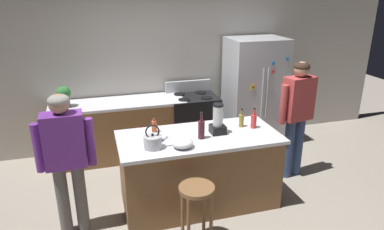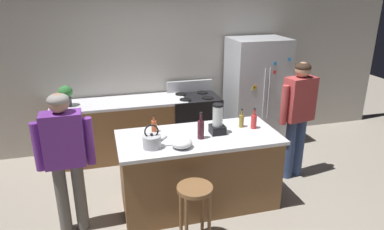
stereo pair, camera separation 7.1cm
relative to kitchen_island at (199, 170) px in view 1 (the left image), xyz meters
name	(u,v)px [view 1 (the left image)]	position (x,y,z in m)	size (l,w,h in m)	color
ground_plane	(199,202)	(0.00, 0.00, -0.46)	(14.00, 14.00, 0.00)	#9E9384
back_wall	(164,64)	(0.00, 1.95, 0.89)	(8.00, 0.10, 2.70)	#BCB7AD
kitchen_island	(199,170)	(0.00, 0.00, 0.00)	(1.89, 0.87, 0.91)	brown
back_counter_run	(120,130)	(-0.80, 1.55, 0.00)	(2.00, 0.64, 0.91)	brown
refrigerator	(254,92)	(1.42, 1.50, 0.44)	(0.90, 0.73, 1.78)	#B7BABF
stove_range	(193,122)	(0.37, 1.52, 0.01)	(0.76, 0.65, 1.09)	black
person_by_island_left	(66,153)	(-1.46, -0.13, 0.49)	(0.59, 0.23, 1.57)	#66605B
person_by_sink_right	(297,109)	(1.47, 0.29, 0.54)	(0.60, 0.29, 1.64)	#384C7A
bar_stool	(197,200)	(-0.25, -0.71, 0.08)	(0.36, 0.36, 0.69)	brown
potted_plant	(64,95)	(-1.55, 1.55, 0.62)	(0.20, 0.20, 0.30)	#4C4C51
blender_appliance	(218,121)	(0.23, 0.01, 0.60)	(0.17, 0.17, 0.36)	black
bottle_wine	(201,129)	(0.00, -0.08, 0.57)	(0.08, 0.08, 0.32)	#471923
bottle_cooking_sauce	(154,126)	(-0.48, 0.25, 0.53)	(0.06, 0.06, 0.22)	#B24C26
bottle_vinegar	(241,120)	(0.58, 0.12, 0.54)	(0.06, 0.06, 0.24)	olive
bottle_soda	(254,121)	(0.71, 0.05, 0.54)	(0.07, 0.07, 0.26)	red
mixing_bowl	(183,143)	(-0.27, -0.25, 0.50)	(0.23, 0.23, 0.11)	white
tea_kettle	(153,141)	(-0.57, -0.18, 0.53)	(0.28, 0.20, 0.27)	#B7BABF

